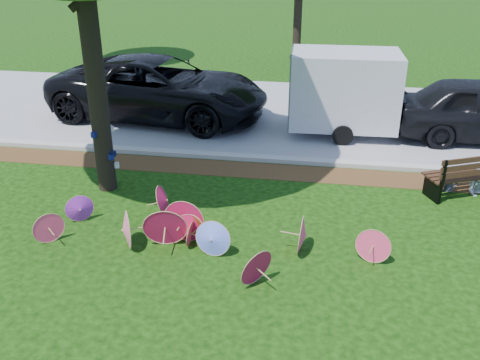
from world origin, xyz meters
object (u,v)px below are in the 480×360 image
object	(u,v)px
parasol_pile	(192,229)
person_left	(452,170)
cargo_trailer	(344,89)
park_bench	(467,172)
black_van	(159,88)

from	to	relation	value
parasol_pile	person_left	world-z (taller)	person_left
parasol_pile	cargo_trailer	bearing A→B (deg)	66.69
park_bench	person_left	xyz separation A→B (m)	(-0.35, 0.05, 0.01)
black_van	person_left	xyz separation A→B (m)	(8.47, -4.27, -0.43)
parasol_pile	black_van	world-z (taller)	black_van
parasol_pile	cargo_trailer	world-z (taller)	cargo_trailer
park_bench	person_left	bearing A→B (deg)	147.59
person_left	black_van	bearing A→B (deg)	147.74
park_bench	person_left	distance (m)	0.35
parasol_pile	person_left	bearing A→B (deg)	31.03
parasol_pile	cargo_trailer	distance (m)	7.68
cargo_trailer	person_left	world-z (taller)	cargo_trailer
cargo_trailer	park_bench	xyz separation A→B (m)	(2.88, -3.71, -0.86)
person_left	parasol_pile	bearing A→B (deg)	-154.46
cargo_trailer	park_bench	distance (m)	4.77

